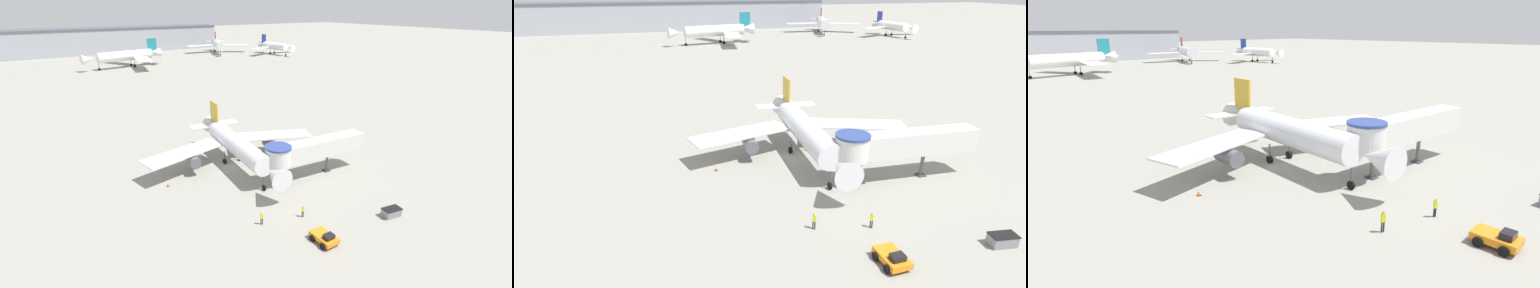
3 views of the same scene
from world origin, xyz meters
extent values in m
plane|color=gray|center=(0.00, 0.00, 0.00)|extent=(800.00, 800.00, 0.00)
cylinder|color=silver|center=(0.83, -1.01, 3.97)|extent=(4.69, 18.57, 3.28)
cone|color=silver|center=(-0.12, -13.28, 3.97)|extent=(3.55, 3.85, 3.28)
cone|color=silver|center=(1.63, 9.29, 3.97)|extent=(3.65, 5.15, 3.28)
cube|color=silver|center=(-7.47, 2.34, 3.40)|extent=(14.42, 7.41, 0.22)
cube|color=silver|center=(9.55, 1.01, 3.40)|extent=(14.39, 9.24, 0.22)
cube|color=gold|center=(1.61, 9.04, 6.92)|extent=(0.51, 3.50, 4.26)
cube|color=silver|center=(1.65, 9.53, 4.55)|extent=(9.54, 3.17, 0.18)
cylinder|color=#565960|center=(-6.45, 1.14, 2.25)|extent=(2.07, 3.63, 1.80)
cylinder|color=#565960|center=(8.36, -0.01, 2.25)|extent=(2.07, 3.63, 1.80)
cylinder|color=#4C4C51|center=(0.12, -10.11, 1.39)|extent=(0.18, 0.18, 1.88)
cylinder|color=black|center=(0.12, -10.11, 0.45)|extent=(0.33, 0.92, 0.90)
cylinder|color=#4C4C51|center=(-0.46, 1.39, 1.39)|extent=(0.22, 0.22, 1.88)
cylinder|color=black|center=(-0.46, 1.39, 0.45)|extent=(0.47, 0.93, 0.90)
cylinder|color=#4C4C51|center=(2.48, 1.16, 1.39)|extent=(0.22, 0.22, 1.88)
cylinder|color=black|center=(2.48, 1.16, 0.45)|extent=(0.47, 0.93, 0.90)
cube|color=silver|center=(10.97, -10.18, 4.62)|extent=(16.17, 3.84, 2.80)
cylinder|color=silver|center=(2.98, -9.55, 4.62)|extent=(3.90, 3.90, 2.80)
cylinder|color=navy|center=(2.98, -9.55, 6.17)|extent=(4.10, 4.10, 0.30)
cylinder|color=#56565B|center=(4.26, -9.65, 1.61)|extent=(0.44, 0.44, 3.22)
cube|color=#333338|center=(4.26, -9.65, 0.06)|extent=(1.10, 1.10, 0.12)
cylinder|color=#56565B|center=(12.56, -10.30, 1.61)|extent=(0.44, 0.44, 3.22)
cube|color=#333338|center=(12.56, -10.30, 0.06)|extent=(1.10, 1.10, 0.12)
cube|color=orange|center=(-0.72, -23.94, 0.67)|extent=(2.01, 3.23, 0.57)
cube|color=black|center=(-0.71, -24.66, 1.20)|extent=(1.20, 0.91, 0.51)
cylinder|color=black|center=(-1.72, -24.83, 0.38)|extent=(0.32, 0.77, 0.76)
cylinder|color=black|center=(0.31, -24.82, 0.38)|extent=(0.32, 0.77, 0.76)
cylinder|color=black|center=(-1.74, -23.06, 0.38)|extent=(0.32, 0.77, 0.76)
cylinder|color=black|center=(0.29, -23.05, 0.38)|extent=(0.32, 0.77, 0.76)
cube|color=gray|center=(10.46, -24.77, 0.53)|extent=(2.58, 1.70, 1.06)
cube|color=black|center=(10.46, -24.77, 1.10)|extent=(2.74, 1.80, 0.08)
cube|color=black|center=(0.55, -22.25, 0.02)|extent=(0.36, 0.36, 0.04)
cone|color=orange|center=(0.55, -22.25, 0.32)|extent=(0.25, 0.25, 0.56)
cylinder|color=white|center=(0.55, -22.25, 0.39)|extent=(0.13, 0.13, 0.07)
cube|color=black|center=(-11.63, -1.11, 0.02)|extent=(0.39, 0.39, 0.04)
cone|color=orange|center=(-11.63, -1.11, 0.34)|extent=(0.27, 0.27, 0.61)
cylinder|color=white|center=(-11.63, -1.11, 0.42)|extent=(0.15, 0.15, 0.07)
cylinder|color=#1E2338|center=(-5.04, -17.06, 0.44)|extent=(0.13, 0.13, 0.89)
cylinder|color=#1E2338|center=(-4.87, -17.14, 0.44)|extent=(0.13, 0.13, 0.89)
cube|color=#D1E019|center=(-4.96, -17.10, 1.24)|extent=(0.40, 0.33, 0.70)
sphere|color=tan|center=(-4.96, -17.10, 1.71)|extent=(0.24, 0.24, 0.24)
cylinder|color=#1E2338|center=(0.58, -18.65, 0.41)|extent=(0.12, 0.12, 0.82)
cylinder|color=#1E2338|center=(0.42, -18.59, 0.41)|extent=(0.12, 0.12, 0.82)
cube|color=#D1E019|center=(0.50, -18.62, 1.15)|extent=(0.37, 0.29, 0.65)
sphere|color=tan|center=(0.50, -18.62, 1.59)|extent=(0.22, 0.22, 0.22)
cylinder|color=silver|center=(67.18, 137.32, 4.79)|extent=(11.85, 23.42, 3.95)
cone|color=silver|center=(61.80, 122.78, 4.79)|extent=(5.21, 5.44, 3.95)
cone|color=silver|center=(71.73, 149.64, 4.79)|extent=(5.76, 6.92, 3.95)
cube|color=silver|center=(59.00, 143.71, 4.10)|extent=(16.03, 6.03, 0.22)
cube|color=silver|center=(77.54, 136.86, 4.10)|extent=(15.77, 14.04, 0.22)
cube|color=#B21E1E|center=(71.63, 149.37, 8.35)|extent=(1.75, 4.20, 5.13)
cube|color=silver|center=(71.83, 149.92, 5.49)|extent=(11.16, 6.61, 0.18)
cylinder|color=#4C4C51|center=(63.17, 126.47, 1.69)|extent=(0.18, 0.18, 2.27)
cylinder|color=black|center=(63.17, 126.47, 0.55)|extent=(0.63, 1.12, 1.10)
cylinder|color=#4C4C51|center=(66.53, 140.69, 1.69)|extent=(0.22, 0.22, 2.27)
cylinder|color=black|center=(66.53, 140.69, 0.55)|extent=(0.76, 1.17, 1.10)
cylinder|color=#4C4C51|center=(69.86, 139.46, 1.69)|extent=(0.22, 0.22, 2.27)
cylinder|color=black|center=(69.86, 139.46, 0.55)|extent=(0.76, 1.17, 1.10)
cylinder|color=white|center=(9.74, 114.50, 5.12)|extent=(24.57, 8.53, 4.25)
cone|color=white|center=(-6.14, 111.60, 5.12)|extent=(5.37, 5.02, 4.25)
cone|color=white|center=(23.11, 116.94, 5.12)|extent=(7.04, 5.33, 4.25)
cube|color=white|center=(11.11, 125.27, 4.38)|extent=(12.77, 17.14, 0.22)
cube|color=white|center=(14.82, 104.91, 4.38)|extent=(7.78, 17.04, 0.22)
cube|color=#19707F|center=(22.80, 116.89, 8.95)|extent=(4.55, 1.06, 5.53)
cube|color=white|center=(23.42, 117.00, 5.87)|extent=(5.16, 11.57, 0.18)
cylinder|color=#4C4C51|center=(-2.05, 112.35, 1.77)|extent=(0.18, 0.18, 2.45)
cylinder|color=black|center=(-2.05, 112.35, 0.55)|extent=(1.13, 0.45, 1.10)
cylinder|color=#4C4C51|center=(12.37, 116.93, 1.77)|extent=(0.22, 0.22, 2.45)
cylinder|color=black|center=(12.37, 116.93, 0.55)|extent=(1.15, 0.59, 1.10)
cylinder|color=#4C4C51|center=(13.06, 113.16, 1.77)|extent=(0.22, 0.22, 2.45)
cylinder|color=black|center=(13.06, 113.16, 0.55)|extent=(1.15, 0.59, 1.10)
cylinder|color=white|center=(91.42, 114.42, 4.57)|extent=(5.67, 17.74, 3.74)
cone|color=white|center=(92.79, 102.23, 4.57)|extent=(4.18, 4.51, 3.74)
cone|color=white|center=(90.29, 124.38, 4.57)|extent=(4.35, 5.99, 3.74)
cube|color=white|center=(82.68, 116.04, 3.92)|extent=(13.87, 9.44, 0.22)
cube|color=white|center=(99.58, 117.95, 3.92)|extent=(13.87, 6.91, 0.22)
cube|color=navy|center=(90.32, 124.10, 7.93)|extent=(0.63, 3.53, 4.86)
cube|color=white|center=(90.26, 124.66, 5.22)|extent=(9.24, 3.47, 0.18)
cylinder|color=#4C4C51|center=(92.42, 105.58, 1.62)|extent=(0.18, 0.18, 2.15)
cylinder|color=black|center=(92.42, 105.58, 0.55)|extent=(0.38, 1.12, 1.10)
cylinder|color=#4C4C51|center=(89.50, 116.40, 1.62)|extent=(0.22, 0.22, 2.15)
cylinder|color=black|center=(89.50, 116.40, 0.55)|extent=(0.52, 1.14, 1.10)
cylinder|color=#4C4C51|center=(92.84, 116.77, 1.62)|extent=(0.22, 0.22, 2.15)
cylinder|color=black|center=(92.84, 116.77, 0.55)|extent=(0.52, 1.14, 1.10)
cube|color=#999EA8|center=(0.26, 175.00, 6.42)|extent=(156.93, 20.71, 12.85)
cube|color=#4C515B|center=(0.26, 175.00, 13.45)|extent=(156.93, 21.13, 1.20)
camera|label=1|loc=(-25.25, -47.35, 25.82)|focal=24.00mm
camera|label=2|loc=(-19.20, -47.38, 22.36)|focal=28.00mm
camera|label=3|loc=(-29.72, -32.25, 15.36)|focal=28.00mm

